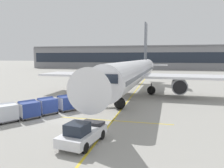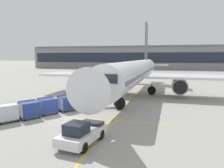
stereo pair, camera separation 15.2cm
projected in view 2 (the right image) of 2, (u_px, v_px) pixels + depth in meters
ground_plane at (61, 118)px, 23.16m from camera, size 600.00×600.00×0.00m
parked_airplane at (134, 73)px, 36.98m from camera, size 33.64×43.86×14.78m
belt_loader at (91, 99)px, 28.46m from camera, size 4.13×4.73×3.51m
baggage_cart_lead at (67, 103)px, 26.21m from camera, size 2.45×2.70×1.91m
baggage_cart_second at (47, 105)px, 24.65m from camera, size 2.45×2.70×1.91m
baggage_cart_third at (29, 109)px, 22.91m from camera, size 2.45×2.70×1.91m
baggage_cart_fourth at (6, 112)px, 21.65m from camera, size 2.45×2.70×1.91m
pushback_tug at (81, 133)px, 16.15m from camera, size 2.80×4.69×1.83m
ground_crew_by_loader at (85, 98)px, 28.87m from camera, size 0.56×0.32×1.74m
ground_crew_by_carts at (79, 103)px, 25.98m from camera, size 0.51×0.40×1.74m
safety_cone_engine_keepout at (95, 96)px, 34.51m from camera, size 0.59×0.59×0.67m
safety_cone_wingtip at (90, 96)px, 34.50m from camera, size 0.61×0.61×0.69m
safety_cone_nose_mark at (89, 96)px, 34.49m from camera, size 0.60×0.60×0.68m
apron_guidance_line_lead_in at (133, 95)px, 36.75m from camera, size 0.20×110.00×0.01m
apron_guidance_line_stop_bar at (114, 121)px, 22.13m from camera, size 12.00×0.20×0.01m
terminal_building at (126, 58)px, 122.13m from camera, size 105.68×18.68×12.40m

